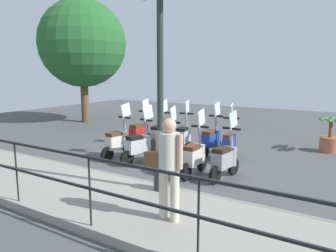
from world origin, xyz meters
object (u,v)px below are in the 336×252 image
Objects in this scene: scooter_far_0 at (229,143)px; scooter_far_1 at (211,139)px; scooter_near_4 at (118,141)px; scooter_near_3 at (139,145)px; scooter_far_2 at (184,136)px; tree_large at (82,44)px; scooter_far_4 at (140,132)px; potted_palm at (330,137)px; scooter_near_0 at (225,159)px; scooter_near_2 at (168,149)px; scooter_near_1 at (194,156)px; lamp_post_near at (160,95)px; scooter_far_3 at (160,134)px; pedestrian_with_bag at (168,161)px.

scooter_far_0 is 0.63m from scooter_far_1.
scooter_near_4 is 1.00× the size of scooter_far_0.
scooter_near_3 is 1.78m from scooter_far_2.
scooter_far_4 is (-2.85, -5.38, -3.19)m from tree_large.
potted_palm is at bearing -55.71° from scooter_far_0.
scooter_far_1 is (-2.32, 2.84, 0.04)m from potted_palm.
scooter_near_2 is at bearing 94.59° from scooter_near_0.
scooter_far_0 is at bearing -6.58° from scooter_near_1.
lamp_post_near is 2.45m from scooter_near_2.
scooter_far_0 is (3.22, -0.13, -1.50)m from lamp_post_near.
scooter_near_1 is 1.73m from scooter_far_0.
scooter_far_1 is (-2.64, -7.78, -3.19)m from tree_large.
scooter_near_1 is 1.76m from scooter_near_3.
tree_large is at bearing 88.27° from potted_palm.
scooter_far_4 is (-0.25, 1.47, 0.00)m from scooter_far_2.
scooter_near_4 is at bearing 95.20° from scooter_near_0.
scooter_far_1 is 1.00× the size of scooter_far_3.
scooter_far_2 is (0.21, 1.55, 0.00)m from scooter_far_0.
scooter_near_4 is 2.03m from scooter_far_2.
pedestrian_with_bag reaches higher than potted_palm.
lamp_post_near is 2.69× the size of scooter_far_3.
scooter_near_1 is at bearing 108.69° from scooter_near_0.
scooter_near_0 is at bearing -101.17° from scooter_near_2.
scooter_near_2 is 1.72m from scooter_far_1.
pedestrian_with_bag is 1.50× the size of potted_palm.
tree_large is 7.78m from scooter_near_4.
scooter_near_4 and scooter_far_2 have the same top height.
tree_large is 10.43m from scooter_near_0.
scooter_near_0 and scooter_far_2 have the same top height.
potted_palm is at bearing -91.73° from tree_large.
scooter_near_3 is at bearing 46.78° from lamp_post_near.
scooter_near_2 is at bearing 140.67° from potted_palm.
scooter_near_4 is (-3.94, 4.95, 0.04)m from potted_palm.
lamp_post_near reaches higher than scooter_far_1.
scooter_far_1 is at bearing 129.21° from potted_palm.
potted_palm is (-0.32, -10.63, -3.22)m from tree_large.
scooter_near_4 is at bearing 133.73° from scooter_far_2.
pedestrian_with_bag reaches higher than scooter_far_0.
scooter_near_4 is (2.77, 3.37, -0.60)m from pedestrian_with_bag.
potted_palm is 0.69× the size of scooter_far_2.
scooter_far_1 is 0.94m from scooter_far_2.
scooter_far_1 is 1.00× the size of scooter_far_4.
scooter_near_4 is (0.26, 2.53, 0.00)m from scooter_near_1.
scooter_near_1 is at bearing -119.75° from scooter_far_4.
scooter_near_0 and scooter_near_3 have the same top height.
pedestrian_with_bag is at bearing 166.80° from potted_palm.
pedestrian_with_bag is at bearing -156.53° from scooter_near_2.
scooter_near_0 is 1.00× the size of scooter_near_2.
lamp_post_near is 3.56m from scooter_far_0.
scooter_far_4 is at bearing 58.86° from scooter_near_1.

